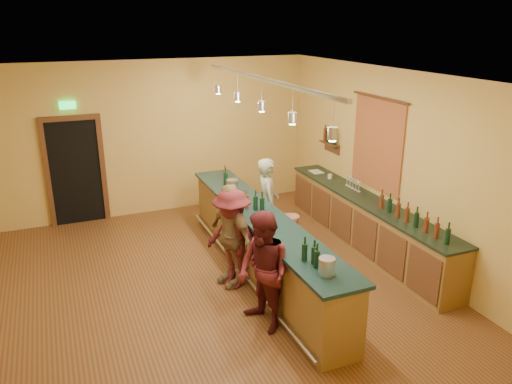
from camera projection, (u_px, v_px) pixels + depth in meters
name	position (u px, v px, depth m)	size (l,w,h in m)	color
floor	(212.00, 284.00, 7.86)	(7.00, 7.00, 0.00)	brown
ceiling	(205.00, 77.00, 6.81)	(6.50, 7.00, 0.02)	silver
wall_back	(158.00, 138.00, 10.39)	(6.50, 0.02, 3.20)	#D7A850
wall_front	(332.00, 308.00, 4.28)	(6.50, 0.02, 3.20)	#D7A850
wall_right	(391.00, 164.00, 8.51)	(0.02, 7.00, 3.20)	#D7A850
doorway	(75.00, 169.00, 9.90)	(1.15, 0.09, 2.48)	black
tapestry	(377.00, 145.00, 8.77)	(0.03, 1.40, 1.60)	maroon
bottle_shelf	(330.00, 138.00, 10.12)	(0.17, 0.55, 0.54)	#4F3117
back_counter	(366.00, 223.00, 8.93)	(0.60, 4.55, 1.27)	brown
tasting_bar	(261.00, 240.00, 7.96)	(0.74, 5.10, 1.38)	brown
pendant_track	(262.00, 90.00, 7.19)	(0.11, 4.60, 0.50)	silver
bartender	(268.00, 203.00, 8.96)	(0.60, 0.39, 1.65)	gray
customer_a	(264.00, 272.00, 6.50)	(0.80, 0.62, 1.65)	#59191E
customer_b	(230.00, 235.00, 7.62)	(0.96, 0.40, 1.64)	#997A51
customer_c	(232.00, 239.00, 7.56)	(1.03, 0.59, 1.59)	#59191E
bar_stool	(291.00, 223.00, 8.90)	(0.31, 0.31, 0.64)	#9B6A46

